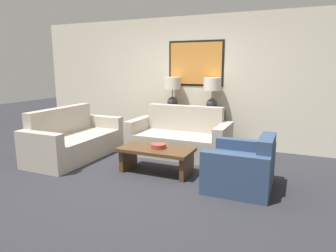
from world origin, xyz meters
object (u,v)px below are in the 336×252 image
table_lamp_right (212,90)px  coffee_table (156,154)px  console_table (191,128)px  table_lamp_left (172,89)px  armchair_near_back_wall (242,168)px  couch_by_side (74,141)px  decorative_bowl (158,146)px  couch_by_back_wall (179,139)px

table_lamp_right → coffee_table: table_lamp_right is taller
table_lamp_right → console_table: bearing=180.0°
console_table → table_lamp_left: bearing=-180.0°
table_lamp_left → table_lamp_right: bearing=0.0°
table_lamp_right → coffee_table: (-0.39, -1.73, -0.89)m
coffee_table → armchair_near_back_wall: (1.33, -0.06, -0.02)m
couch_by_side → decorative_bowl: size_ratio=7.89×
table_lamp_right → couch_by_back_wall: (-0.43, -0.66, -0.88)m
table_lamp_left → decorative_bowl: table_lamp_left is taller
table_lamp_right → decorative_bowl: table_lamp_right is taller
armchair_near_back_wall → console_table: bearing=127.2°
table_lamp_right → couch_by_back_wall: 1.18m
couch_by_side → table_lamp_right: bearing=36.6°
console_table → table_lamp_left: table_lamp_left is taller
table_lamp_left → armchair_near_back_wall: size_ratio=0.70×
console_table → table_lamp_right: 0.90m
console_table → coffee_table: size_ratio=1.15×
table_lamp_right → coffee_table: 1.99m
coffee_table → table_lamp_left: bearing=104.8°
couch_by_back_wall → coffee_table: (0.03, -1.07, -0.01)m
table_lamp_right → armchair_near_back_wall: 2.22m
couch_by_back_wall → coffee_table: 1.07m
console_table → armchair_near_back_wall: bearing=-52.8°
table_lamp_left → decorative_bowl: size_ratio=2.78×
console_table → decorative_bowl: 1.73m
table_lamp_left → couch_by_back_wall: 1.18m
table_lamp_right → couch_by_side: size_ratio=0.35×
couch_by_side → armchair_near_back_wall: bearing=-3.9°
console_table → decorative_bowl: (0.07, -1.73, 0.05)m
couch_by_side → coffee_table: bearing=-4.8°
table_lamp_left → coffee_table: size_ratio=0.57×
table_lamp_left → table_lamp_right: (0.85, 0.00, 0.00)m
couch_by_back_wall → coffee_table: size_ratio=1.62×
coffee_table → couch_by_back_wall: bearing=91.7°
coffee_table → couch_by_side: bearing=175.2°
couch_by_back_wall → armchair_near_back_wall: bearing=-39.8°
armchair_near_back_wall → couch_by_back_wall: bearing=140.2°
table_lamp_left → decorative_bowl: bearing=-74.1°
table_lamp_left → coffee_table: table_lamp_left is taller
decorative_bowl → armchair_near_back_wall: armchair_near_back_wall is taller
couch_by_side → armchair_near_back_wall: 3.08m
console_table → table_lamp_left: (-0.43, -0.00, 0.80)m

